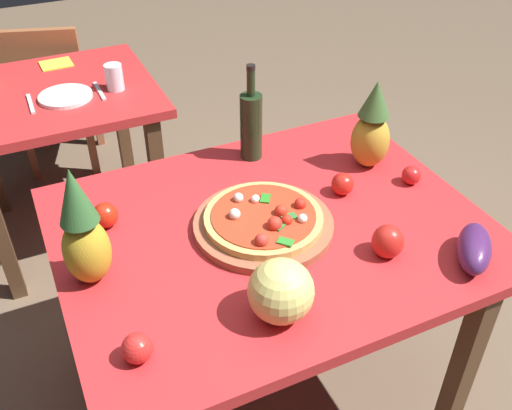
% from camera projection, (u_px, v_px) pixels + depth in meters
% --- Properties ---
extents(ground_plane, '(10.00, 10.00, 0.00)m').
position_uv_depth(ground_plane, '(268.00, 382.00, 2.16)').
color(ground_plane, brown).
extents(display_table, '(1.25, 0.99, 0.76)m').
position_uv_depth(display_table, '(271.00, 247.00, 1.76)').
color(display_table, '#533621').
rests_on(display_table, ground_plane).
extents(background_table, '(0.87, 0.78, 0.76)m').
position_uv_depth(background_table, '(56.00, 117.00, 2.51)').
color(background_table, '#533621').
rests_on(background_table, ground_plane).
extents(dining_chair, '(0.50, 0.50, 0.85)m').
position_uv_depth(dining_chair, '(52.00, 90.00, 3.07)').
color(dining_chair, '#975439').
rests_on(dining_chair, ground_plane).
extents(pizza_board, '(0.41, 0.41, 0.02)m').
position_uv_depth(pizza_board, '(263.00, 224.00, 1.69)').
color(pizza_board, '#975439').
rests_on(pizza_board, display_table).
extents(pizza, '(0.35, 0.35, 0.06)m').
position_uv_depth(pizza, '(264.00, 218.00, 1.67)').
color(pizza, tan).
rests_on(pizza, pizza_board).
extents(wine_bottle, '(0.08, 0.08, 0.34)m').
position_uv_depth(wine_bottle, '(251.00, 124.00, 1.95)').
color(wine_bottle, '#1E3019').
rests_on(wine_bottle, display_table).
extents(pineapple_left, '(0.12, 0.12, 0.35)m').
position_uv_depth(pineapple_left, '(83.00, 232.00, 1.44)').
color(pineapple_left, gold).
rests_on(pineapple_left, display_table).
extents(pineapple_right, '(0.13, 0.13, 0.31)m').
position_uv_depth(pineapple_right, '(372.00, 129.00, 1.90)').
color(pineapple_right, gold).
rests_on(pineapple_right, display_table).
extents(melon, '(0.16, 0.16, 0.16)m').
position_uv_depth(melon, '(281.00, 291.00, 1.38)').
color(melon, '#E0D572').
rests_on(melon, display_table).
extents(bell_pepper, '(0.09, 0.09, 0.10)m').
position_uv_depth(bell_pepper, '(388.00, 241.00, 1.58)').
color(bell_pepper, red).
rests_on(bell_pepper, display_table).
extents(eggplant, '(0.20, 0.21, 0.09)m').
position_uv_depth(eggplant, '(474.00, 248.00, 1.56)').
color(eggplant, '#492257').
rests_on(eggplant, display_table).
extents(tomato_beside_pepper, '(0.07, 0.07, 0.07)m').
position_uv_depth(tomato_beside_pepper, '(137.00, 348.00, 1.30)').
color(tomato_beside_pepper, red).
rests_on(tomato_beside_pepper, display_table).
extents(tomato_near_board, '(0.07, 0.07, 0.07)m').
position_uv_depth(tomato_near_board, '(343.00, 184.00, 1.82)').
color(tomato_near_board, red).
rests_on(tomato_near_board, display_table).
extents(tomato_by_bottle, '(0.06, 0.06, 0.06)m').
position_uv_depth(tomato_by_bottle, '(411.00, 175.00, 1.87)').
color(tomato_by_bottle, red).
rests_on(tomato_by_bottle, display_table).
extents(tomato_at_corner, '(0.08, 0.08, 0.08)m').
position_uv_depth(tomato_at_corner, '(105.00, 215.00, 1.69)').
color(tomato_at_corner, red).
rests_on(tomato_at_corner, display_table).
extents(drinking_glass_water, '(0.07, 0.07, 0.11)m').
position_uv_depth(drinking_glass_water, '(114.00, 77.00, 2.42)').
color(drinking_glass_water, silver).
rests_on(drinking_glass_water, background_table).
extents(dinner_plate, '(0.22, 0.22, 0.02)m').
position_uv_depth(dinner_plate, '(66.00, 96.00, 2.38)').
color(dinner_plate, white).
rests_on(dinner_plate, background_table).
extents(fork_utensil, '(0.02, 0.18, 0.01)m').
position_uv_depth(fork_utensil, '(31.00, 104.00, 2.33)').
color(fork_utensil, silver).
rests_on(fork_utensil, background_table).
extents(knife_utensil, '(0.02, 0.18, 0.01)m').
position_uv_depth(knife_utensil, '(99.00, 91.00, 2.43)').
color(knife_utensil, silver).
rests_on(knife_utensil, background_table).
extents(napkin_folded, '(0.14, 0.13, 0.01)m').
position_uv_depth(napkin_folded, '(56.00, 64.00, 2.66)').
color(napkin_folded, yellow).
rests_on(napkin_folded, background_table).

